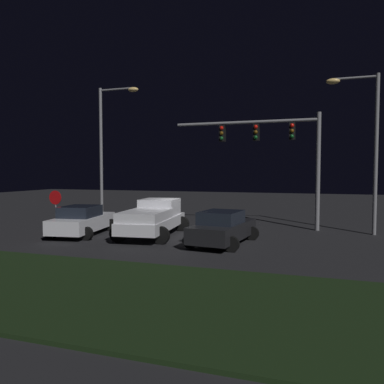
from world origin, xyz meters
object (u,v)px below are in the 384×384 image
object	(u,v)px
traffic_signal_gantry	(273,143)
car_sedan_far	(82,221)
car_sedan	(223,228)
street_lamp_left	(108,138)
pickup_truck	(154,216)
stop_sign	(55,203)
street_lamp_right	(366,134)

from	to	relation	value
traffic_signal_gantry	car_sedan_far	bearing A→B (deg)	-149.49
car_sedan	street_lamp_left	world-z (taller)	street_lamp_left
pickup_truck	car_sedan_far	bearing A→B (deg)	98.43
pickup_truck	stop_sign	xyz separation A→B (m)	(-5.63, -0.42, 0.56)
pickup_truck	stop_sign	bearing A→B (deg)	88.35
car_sedan_far	street_lamp_right	bearing A→B (deg)	-79.50
pickup_truck	traffic_signal_gantry	size ratio (longest dim) A/B	0.67
street_lamp_left	traffic_signal_gantry	bearing A→B (deg)	-0.61
car_sedan	traffic_signal_gantry	xyz separation A→B (m)	(1.57, 5.50, 4.16)
car_sedan	stop_sign	xyz separation A→B (m)	(-9.49, 0.68, 0.82)
pickup_truck	street_lamp_left	world-z (taller)	street_lamp_left
car_sedan	traffic_signal_gantry	distance (m)	7.07
stop_sign	pickup_truck	bearing A→B (deg)	4.29
traffic_signal_gantry	street_lamp_right	xyz separation A→B (m)	(4.73, -0.60, 0.26)
pickup_truck	street_lamp_right	size ratio (longest dim) A/B	0.68
car_sedan	car_sedan_far	distance (m)	7.48
stop_sign	street_lamp_right	bearing A→B (deg)	15.00
car_sedan_far	traffic_signal_gantry	distance (m)	11.29
street_lamp_left	stop_sign	size ratio (longest dim) A/B	3.91
traffic_signal_gantry	stop_sign	world-z (taller)	traffic_signal_gantry
traffic_signal_gantry	street_lamp_right	world-z (taller)	street_lamp_right
car_sedan	car_sedan_far	xyz separation A→B (m)	(-7.48, 0.17, 0.00)
car_sedan_far	street_lamp_left	distance (m)	7.40
street_lamp_left	street_lamp_right	xyz separation A→B (m)	(15.41, -0.71, -0.30)
car_sedan	traffic_signal_gantry	size ratio (longest dim) A/B	0.55
street_lamp_right	stop_sign	distance (m)	16.73
car_sedan_far	stop_sign	world-z (taller)	stop_sign
car_sedan	car_sedan_far	size ratio (longest dim) A/B	0.99
car_sedan_far	pickup_truck	bearing A→B (deg)	-84.11
traffic_signal_gantry	pickup_truck	bearing A→B (deg)	-140.96
street_lamp_right	stop_sign	bearing A→B (deg)	-165.00
car_sedan	stop_sign	distance (m)	9.55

